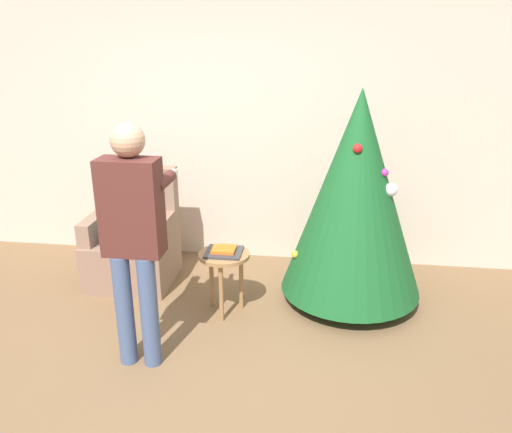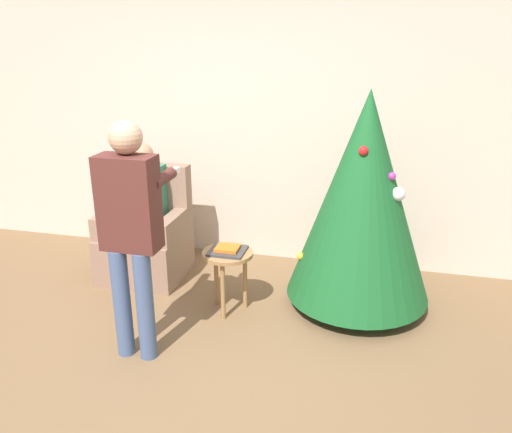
{
  "view_description": "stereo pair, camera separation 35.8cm",
  "coord_description": "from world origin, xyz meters",
  "px_view_note": "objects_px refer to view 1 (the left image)",
  "views": [
    {
      "loc": [
        0.87,
        -2.48,
        2.13
      ],
      "look_at": [
        0.42,
        0.86,
        0.91
      ],
      "focal_mm": 35.0,
      "sensor_mm": 36.0,
      "label": 1
    },
    {
      "loc": [
        1.22,
        -2.41,
        2.13
      ],
      "look_at": [
        0.42,
        0.86,
        0.91
      ],
      "focal_mm": 35.0,
      "sensor_mm": 36.0,
      "label": 2
    }
  ],
  "objects_px": {
    "person_standing": "(133,228)",
    "side_stool": "(224,263)",
    "armchair": "(134,244)",
    "christmas_tree": "(355,194)",
    "person_seated": "(129,210)"
  },
  "relations": [
    {
      "from": "person_seated",
      "to": "side_stool",
      "type": "bearing_deg",
      "value": -25.32
    },
    {
      "from": "person_standing",
      "to": "side_stool",
      "type": "xyz_separation_m",
      "value": [
        0.45,
        0.69,
        -0.54
      ]
    },
    {
      "from": "armchair",
      "to": "person_standing",
      "type": "xyz_separation_m",
      "value": [
        0.49,
        -1.16,
        0.63
      ]
    },
    {
      "from": "armchair",
      "to": "person_seated",
      "type": "height_order",
      "value": "person_seated"
    },
    {
      "from": "armchair",
      "to": "person_standing",
      "type": "bearing_deg",
      "value": -67.22
    },
    {
      "from": "person_seated",
      "to": "christmas_tree",
      "type": "bearing_deg",
      "value": -2.74
    },
    {
      "from": "armchair",
      "to": "person_seated",
      "type": "bearing_deg",
      "value": -90.0
    },
    {
      "from": "armchair",
      "to": "side_stool",
      "type": "relative_size",
      "value": 1.97
    },
    {
      "from": "christmas_tree",
      "to": "armchair",
      "type": "xyz_separation_m",
      "value": [
        -1.95,
        0.12,
        -0.59
      ]
    },
    {
      "from": "person_standing",
      "to": "side_stool",
      "type": "height_order",
      "value": "person_standing"
    },
    {
      "from": "side_stool",
      "to": "person_seated",
      "type": "bearing_deg",
      "value": 154.68
    },
    {
      "from": "christmas_tree",
      "to": "person_seated",
      "type": "xyz_separation_m",
      "value": [
        -1.95,
        0.09,
        -0.26
      ]
    },
    {
      "from": "christmas_tree",
      "to": "side_stool",
      "type": "xyz_separation_m",
      "value": [
        -1.01,
        -0.35,
        -0.51
      ]
    },
    {
      "from": "side_stool",
      "to": "person_standing",
      "type": "bearing_deg",
      "value": -123.03
    },
    {
      "from": "christmas_tree",
      "to": "armchair",
      "type": "relative_size",
      "value": 1.74
    }
  ]
}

